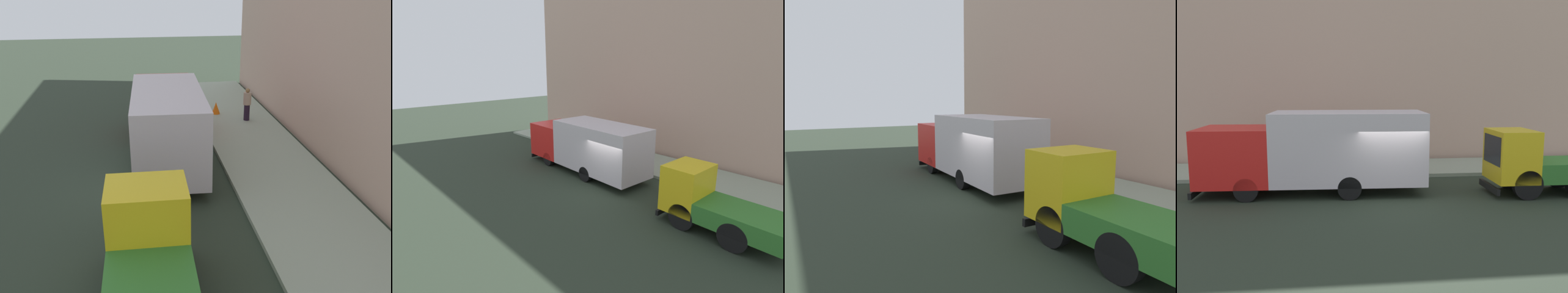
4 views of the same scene
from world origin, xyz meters
The scene contains 7 objects.
ground centered at (0.00, 0.00, 0.00)m, with size 80.00×80.00×0.00m, color #263024.
sidewalk centered at (4.89, 0.00, 0.08)m, with size 3.79×30.00×0.16m, color #95A08A.
building_facade centered at (7.29, 0.00, 6.09)m, with size 0.50×30.00×12.19m, color tan.
large_utility_truck centered at (0.96, 2.70, 1.68)m, with size 2.87×8.66×3.12m.
small_flatbed_truck centered at (-0.12, -5.62, 1.16)m, with size 1.98×4.85×2.47m.
pedestrian_walking centered at (5.29, 6.51, 1.02)m, with size 0.52×0.52×1.64m.
traffic_cone_orange centered at (3.96, 7.80, 0.47)m, with size 0.43×0.43×0.62m, color orange.
Camera 3 is at (-6.88, -11.18, 3.78)m, focal length 31.19 mm.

